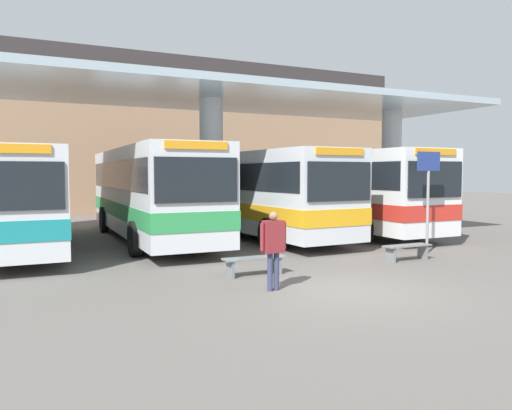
{
  "coord_description": "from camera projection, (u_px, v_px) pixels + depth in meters",
  "views": [
    {
      "loc": [
        -6.42,
        -8.8,
        2.55
      ],
      "look_at": [
        0.0,
        4.63,
        1.6
      ],
      "focal_mm": 35.0,
      "sensor_mm": 36.0,
      "label": 1
    }
  ],
  "objects": [
    {
      "name": "station_canopy",
      "position": [
        211.0,
        114.0,
        18.13
      ],
      "size": [
        21.78,
        6.88,
        5.5
      ],
      "color": "silver",
      "rests_on": "ground_plane"
    },
    {
      "name": "parked_car_street",
      "position": [
        154.0,
        200.0,
        28.1
      ],
      "size": [
        4.22,
        2.29,
        2.12
      ],
      "rotation": [
        0.0,
        0.0,
        0.07
      ],
      "color": "maroon",
      "rests_on": "ground_plane"
    },
    {
      "name": "townhouse_backdrop",
      "position": [
        129.0,
        119.0,
        31.29
      ],
      "size": [
        40.0,
        0.58,
        10.22
      ],
      "color": "#9E7A5B",
      "rests_on": "ground_plane"
    },
    {
      "name": "transit_bus_center_bay",
      "position": [
        150.0,
        190.0,
        18.97
      ],
      "size": [
        2.99,
        11.9,
        3.45
      ],
      "rotation": [
        0.0,
        0.0,
        3.12
      ],
      "color": "silver",
      "rests_on": "ground_plane"
    },
    {
      "name": "waiting_bench_mid_platform",
      "position": [
        254.0,
        262.0,
        12.42
      ],
      "size": [
        1.62,
        0.44,
        0.46
      ],
      "color": "slate",
      "rests_on": "ground_plane"
    },
    {
      "name": "transit_bus_right_bay",
      "position": [
        254.0,
        190.0,
        20.28
      ],
      "size": [
        3.12,
        11.47,
        3.35
      ],
      "rotation": [
        0.0,
        0.0,
        3.18
      ],
      "color": "silver",
      "rests_on": "ground_plane"
    },
    {
      "name": "pedestrian_waiting",
      "position": [
        273.0,
        243.0,
        10.77
      ],
      "size": [
        0.64,
        0.27,
        1.72
      ],
      "rotation": [
        0.0,
        0.0,
        0.04
      ],
      "color": "#333856",
      "rests_on": "ground_plane"
    },
    {
      "name": "ground_plane",
      "position": [
        348.0,
        290.0,
        10.85
      ],
      "size": [
        100.0,
        100.0,
        0.0
      ],
      "primitive_type": "plane",
      "color": "#605B56"
    },
    {
      "name": "transit_bus_left_bay",
      "position": [
        16.0,
        194.0,
        17.02
      ],
      "size": [
        3.0,
        11.8,
        3.27
      ],
      "rotation": [
        0.0,
        0.0,
        3.13
      ],
      "color": "silver",
      "rests_on": "ground_plane"
    },
    {
      "name": "transit_bus_far_right_bay",
      "position": [
        340.0,
        188.0,
        21.77
      ],
      "size": [
        2.87,
        11.06,
        3.41
      ],
      "rotation": [
        0.0,
        0.0,
        3.14
      ],
      "color": "white",
      "rests_on": "ground_plane"
    },
    {
      "name": "info_sign_platform",
      "position": [
        428.0,
        182.0,
        15.74
      ],
      "size": [
        0.9,
        0.09,
        3.23
      ],
      "color": "gray",
      "rests_on": "ground_plane"
    },
    {
      "name": "waiting_bench_near_pillar",
      "position": [
        407.0,
        249.0,
        14.55
      ],
      "size": [
        1.51,
        0.44,
        0.46
      ],
      "color": "slate",
      "rests_on": "ground_plane"
    }
  ]
}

